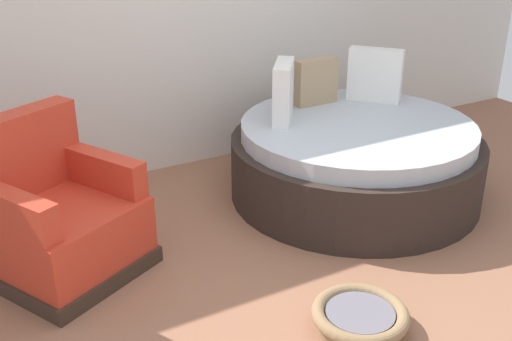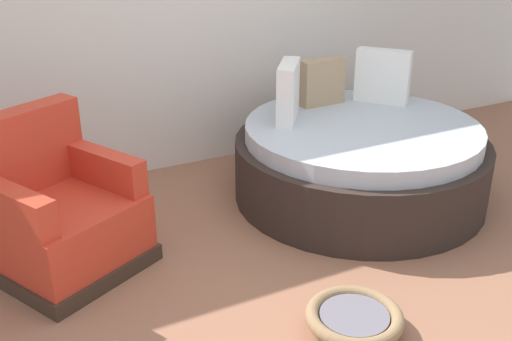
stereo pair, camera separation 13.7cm
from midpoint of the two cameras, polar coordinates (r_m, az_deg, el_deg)
name	(u,v)px [view 2 (the right image)]	position (r m, az deg, el deg)	size (l,w,h in m)	color
ground_plane	(297,300)	(3.55, 5.00, -11.89)	(8.00, 8.00, 0.02)	#936047
back_wall	(159,4)	(4.88, -8.19, 15.03)	(8.00, 0.12, 2.65)	silver
round_daybed	(359,159)	(4.62, 10.41, 1.03)	(1.85, 1.85, 1.00)	#2D231E
red_armchair	(58,216)	(3.83, -16.97, -4.06)	(1.07, 1.07, 0.94)	#38281E
pet_basket	(354,320)	(3.31, 10.31, -13.54)	(0.51, 0.51, 0.13)	#8E704C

